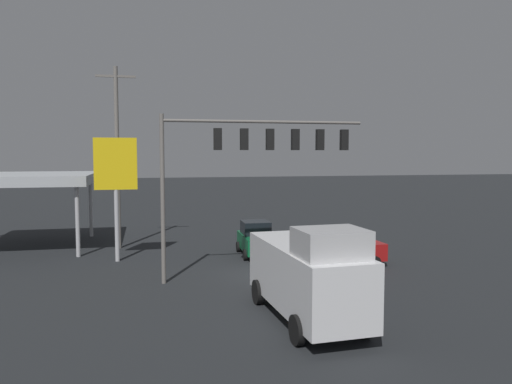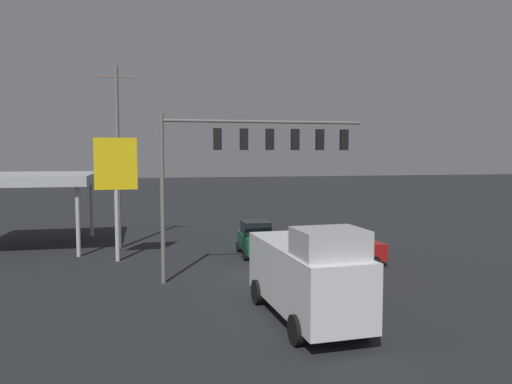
{
  "view_description": "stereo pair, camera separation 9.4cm",
  "coord_description": "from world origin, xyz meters",
  "px_view_note": "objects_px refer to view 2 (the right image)",
  "views": [
    {
      "loc": [
        5.64,
        23.35,
        5.94
      ],
      "look_at": [
        0.0,
        -2.0,
        3.92
      ],
      "focal_mm": 35.0,
      "sensor_mm": 36.0,
      "label": 1
    },
    {
      "loc": [
        5.55,
        23.37,
        5.94
      ],
      "look_at": [
        0.0,
        -2.0,
        3.92
      ],
      "focal_mm": 35.0,
      "sensor_mm": 36.0,
      "label": 2
    }
  ],
  "objects_px": {
    "utility_pole": "(118,154)",
    "sedan_far": "(342,248)",
    "price_sign": "(116,171)",
    "traffic_signal_assembly": "(252,151)",
    "delivery_truck": "(307,274)",
    "hatchback_crossing": "(256,239)"
  },
  "relations": [
    {
      "from": "sedan_far",
      "to": "utility_pole",
      "type": "bearing_deg",
      "value": -35.41
    },
    {
      "from": "sedan_far",
      "to": "hatchback_crossing",
      "type": "distance_m",
      "value": 5.34
    },
    {
      "from": "delivery_truck",
      "to": "traffic_signal_assembly",
      "type": "bearing_deg",
      "value": -177.47
    },
    {
      "from": "price_sign",
      "to": "utility_pole",
      "type": "bearing_deg",
      "value": -88.5
    },
    {
      "from": "utility_pole",
      "to": "price_sign",
      "type": "height_order",
      "value": "utility_pole"
    },
    {
      "from": "price_sign",
      "to": "sedan_far",
      "type": "xyz_separation_m",
      "value": [
        -11.59,
        3.86,
        -4.04
      ]
    },
    {
      "from": "traffic_signal_assembly",
      "to": "sedan_far",
      "type": "distance_m",
      "value": 7.37
    },
    {
      "from": "price_sign",
      "to": "delivery_truck",
      "type": "height_order",
      "value": "price_sign"
    },
    {
      "from": "utility_pole",
      "to": "hatchback_crossing",
      "type": "distance_m",
      "value": 10.16
    },
    {
      "from": "traffic_signal_assembly",
      "to": "price_sign",
      "type": "distance_m",
      "value": 8.44
    },
    {
      "from": "traffic_signal_assembly",
      "to": "utility_pole",
      "type": "xyz_separation_m",
      "value": [
        6.58,
        -9.19,
        -0.14
      ]
    },
    {
      "from": "utility_pole",
      "to": "sedan_far",
      "type": "bearing_deg",
      "value": 146.48
    },
    {
      "from": "price_sign",
      "to": "delivery_truck",
      "type": "xyz_separation_m",
      "value": [
        -7.12,
        11.64,
        -3.29
      ]
    },
    {
      "from": "utility_pole",
      "to": "price_sign",
      "type": "xyz_separation_m",
      "value": [
        -0.1,
        3.89,
        -0.92
      ]
    },
    {
      "from": "hatchback_crossing",
      "to": "delivery_truck",
      "type": "bearing_deg",
      "value": -2.16
    },
    {
      "from": "price_sign",
      "to": "sedan_far",
      "type": "bearing_deg",
      "value": 161.59
    },
    {
      "from": "traffic_signal_assembly",
      "to": "delivery_truck",
      "type": "distance_m",
      "value": 7.72
    },
    {
      "from": "traffic_signal_assembly",
      "to": "hatchback_crossing",
      "type": "bearing_deg",
      "value": -104.54
    },
    {
      "from": "traffic_signal_assembly",
      "to": "utility_pole",
      "type": "height_order",
      "value": "utility_pole"
    },
    {
      "from": "traffic_signal_assembly",
      "to": "sedan_far",
      "type": "relative_size",
      "value": 2.16
    },
    {
      "from": "delivery_truck",
      "to": "utility_pole",
      "type": "bearing_deg",
      "value": -158.35
    },
    {
      "from": "delivery_truck",
      "to": "hatchback_crossing",
      "type": "height_order",
      "value": "delivery_truck"
    }
  ]
}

